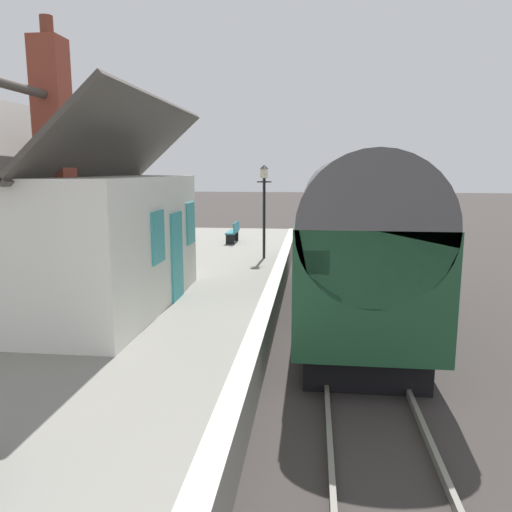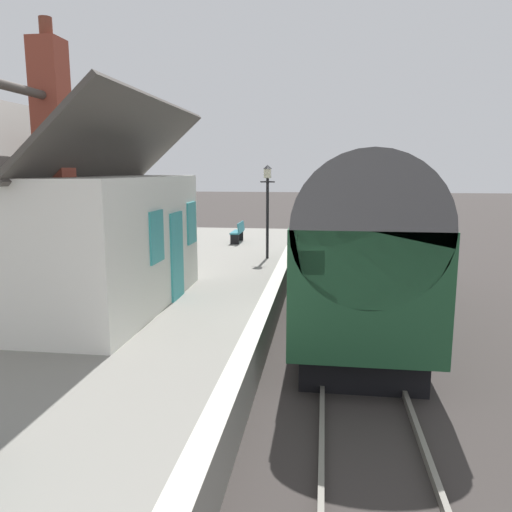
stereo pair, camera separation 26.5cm
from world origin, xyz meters
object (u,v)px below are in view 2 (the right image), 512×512
(station_building, at_px, (92,236))
(bench_by_lamp, at_px, (238,231))
(lamp_post_platform, at_px, (267,193))
(train, at_px, (352,236))
(planter_by_door, at_px, (134,244))

(station_building, height_order, bench_by_lamp, station_building)
(bench_by_lamp, relative_size, lamp_post_platform, 0.43)
(train, bearing_deg, lamp_post_platform, 35.21)
(bench_by_lamp, bearing_deg, planter_by_door, 148.76)
(station_building, relative_size, lamp_post_platform, 1.95)
(planter_by_door, xyz_separation_m, lamp_post_platform, (1.02, -4.52, 1.76))
(station_building, bearing_deg, train, -63.98)
(station_building, xyz_separation_m, planter_by_door, (5.74, 1.31, -1.08))
(train, xyz_separation_m, station_building, (-2.90, 5.93, 0.29))
(planter_by_door, relative_size, lamp_post_platform, 0.31)
(bench_by_lamp, height_order, lamp_post_platform, lamp_post_platform)
(station_building, height_order, planter_by_door, station_building)
(planter_by_door, bearing_deg, station_building, -167.10)
(bench_by_lamp, height_order, planter_by_door, planter_by_door)
(train, relative_size, bench_by_lamp, 7.72)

